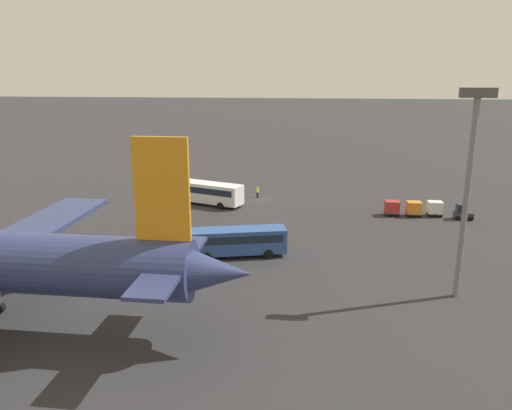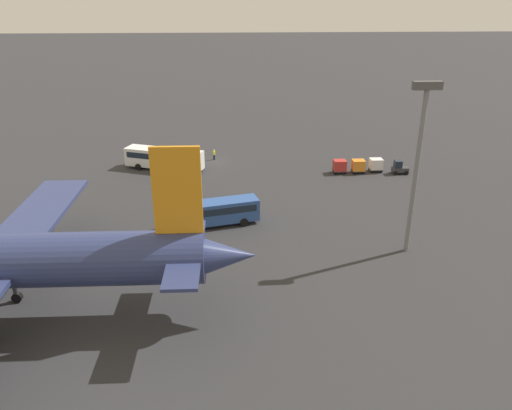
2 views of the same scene
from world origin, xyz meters
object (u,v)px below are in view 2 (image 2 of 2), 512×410
at_px(baggage_tug, 399,168).
at_px(cargo_cart_orange, 358,165).
at_px(shuttle_bus_far, 215,211).
at_px(shuttle_bus_near, 164,158).
at_px(cargo_cart_red, 340,166).
at_px(cargo_cart_white, 376,164).
at_px(worker_person, 214,155).

relative_size(baggage_tug, cargo_cart_orange, 1.17).
height_order(shuttle_bus_far, cargo_cart_orange, shuttle_bus_far).
relative_size(shuttle_bus_near, cargo_cart_red, 6.17).
relative_size(cargo_cart_white, cargo_cart_orange, 1.00).
height_order(cargo_cart_orange, cargo_cart_red, same).
relative_size(shuttle_bus_far, cargo_cart_red, 5.24).
relative_size(cargo_cart_white, cargo_cart_red, 1.00).
bearing_deg(cargo_cart_orange, worker_person, -19.66).
relative_size(worker_person, cargo_cart_white, 0.84).
distance_m(shuttle_bus_far, worker_person, 25.80).
bearing_deg(baggage_tug, shuttle_bus_far, 31.85).
distance_m(shuttle_bus_far, cargo_cart_orange, 28.14).
height_order(shuttle_bus_far, worker_person, shuttle_bus_far).
relative_size(shuttle_bus_near, baggage_tug, 5.27).
relative_size(shuttle_bus_near, worker_person, 7.30).
xyz_separation_m(cargo_cart_orange, cargo_cart_red, (2.89, -0.09, 0.00)).
xyz_separation_m(worker_person, cargo_cart_white, (-25.28, 7.54, 0.32)).
bearing_deg(cargo_cart_orange, shuttle_bus_far, 39.18).
bearing_deg(shuttle_bus_far, worker_person, -102.66).
bearing_deg(shuttle_bus_near, cargo_cart_white, -164.19).
bearing_deg(cargo_cart_orange, cargo_cart_white, -171.02).
xyz_separation_m(baggage_tug, cargo_cart_orange, (6.24, -0.68, 0.25)).
bearing_deg(cargo_cart_orange, cargo_cart_red, -1.71).
height_order(worker_person, cargo_cart_red, cargo_cart_red).
xyz_separation_m(cargo_cart_white, cargo_cart_orange, (2.89, 0.46, 0.00)).
xyz_separation_m(shuttle_bus_near, shuttle_bus_far, (-8.28, 21.15, -0.13)).
height_order(shuttle_bus_near, baggage_tug, shuttle_bus_near).
bearing_deg(shuttle_bus_near, worker_person, -128.15).
height_order(shuttle_bus_far, cargo_cart_white, shuttle_bus_far).
bearing_deg(shuttle_bus_far, cargo_cart_red, -150.61).
xyz_separation_m(worker_person, cargo_cart_orange, (-22.39, 8.00, 0.32)).
bearing_deg(cargo_cart_red, baggage_tug, 175.21).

